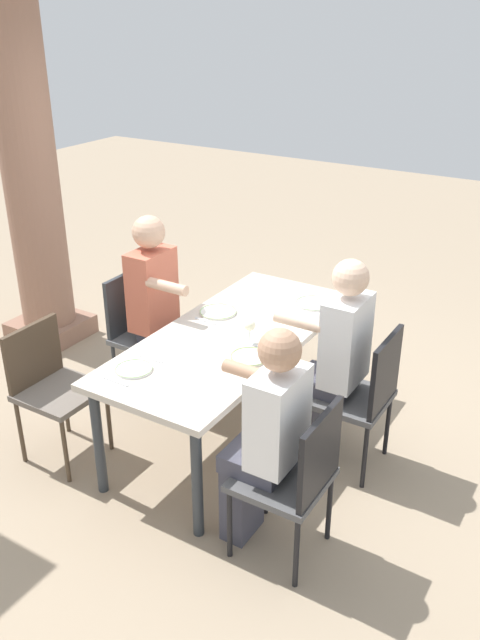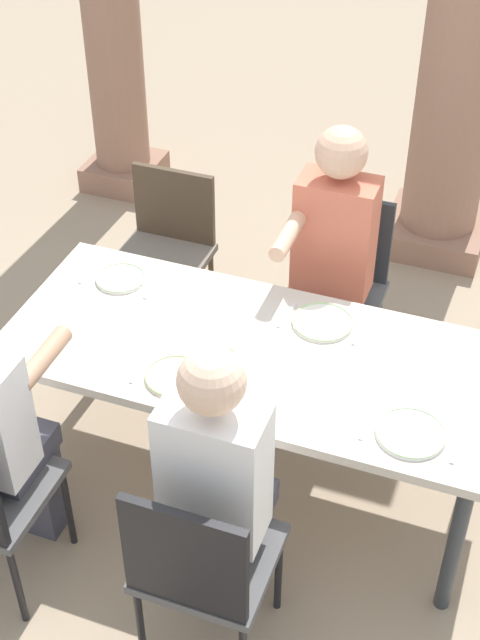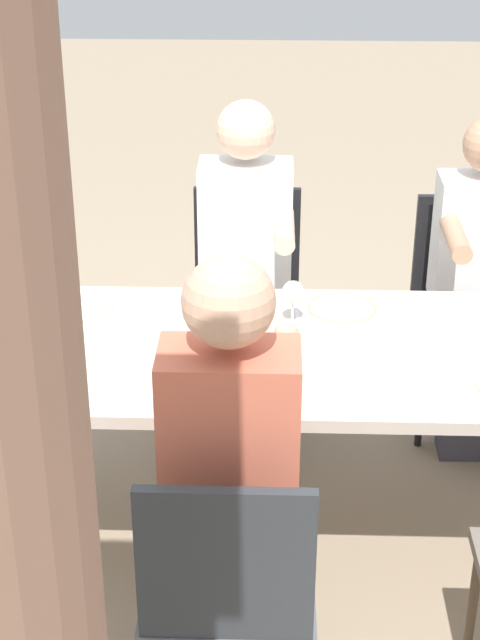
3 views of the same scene
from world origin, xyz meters
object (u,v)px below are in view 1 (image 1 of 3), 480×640
(chair_mid_south, at_px, (364,392))
(diner_man_white, at_px, (335,355))
(plate_3, at_px, (314,303))
(dining_table, at_px, (232,343))
(stone_column_centre, at_px, (30,172))
(chair_mid_north, at_px, (141,327))
(plate_2, at_px, (218,312))
(plate_0, at_px, (134,369))
(wine_glass_1, at_px, (250,326))
(chair_west_south, at_px, (296,474))
(diner_guest_third, at_px, (266,434))
(plate_1, at_px, (250,357))
(chair_west_north, at_px, (51,382))
(diner_woman_green, at_px, (160,305))

(chair_mid_south, xyz_separation_m, diner_man_white, (-0.00, 0.20, 0.19))
(chair_mid_south, relative_size, plate_3, 3.70)
(dining_table, relative_size, stone_column_centre, 0.68)
(chair_mid_north, relative_size, plate_2, 3.67)
(chair_mid_north, bearing_deg, dining_table, -98.05)
(plate_0, xyz_separation_m, plate_3, (1.34, -0.47, -0.00))
(chair_mid_north, height_order, wine_glass_1, chair_mid_north)
(chair_west_south, relative_size, chair_mid_north, 0.99)
(chair_west_south, height_order, diner_guest_third, diner_guest_third)
(chair_mid_south, height_order, plate_0, chair_mid_south)
(plate_1, bearing_deg, plate_0, 133.78)
(chair_west_north, distance_m, diner_man_white, 1.73)
(plate_0, distance_m, wine_glass_1, 0.74)
(diner_woman_green, bearing_deg, chair_west_north, 168.44)
(dining_table, relative_size, plate_0, 9.21)
(dining_table, bearing_deg, chair_mid_south, -81.96)
(wine_glass_1, height_order, plate_3, wine_glass_1)
(chair_west_north, distance_m, chair_mid_north, 0.87)
(diner_woman_green, distance_m, stone_column_centre, 1.61)
(diner_man_white, relative_size, plate_1, 5.83)
(plate_1, bearing_deg, wine_glass_1, 31.01)
(diner_guest_third, relative_size, stone_column_centre, 0.44)
(chair_west_north, relative_size, wine_glass_1, 5.64)
(chair_mid_north, bearing_deg, stone_column_centre, 77.55)
(diner_woman_green, xyz_separation_m, plate_1, (-0.33, -0.91, 0.02))
(chair_west_north, distance_m, plate_2, 1.16)
(plate_0, relative_size, plate_2, 0.86)
(stone_column_centre, bearing_deg, wine_glass_1, -101.16)
(chair_west_south, height_order, stone_column_centre, stone_column_centre)
(diner_woman_green, height_order, plate_1, diner_woman_green)
(chair_west_south, bearing_deg, chair_west_north, 90.00)
(diner_man_white, height_order, plate_0, diner_man_white)
(dining_table, xyz_separation_m, chair_mid_north, (0.12, 0.84, -0.15))
(wine_glass_1, xyz_separation_m, plate_3, (0.71, -0.08, -0.10))
(plate_0, bearing_deg, plate_3, -19.18)
(diner_woman_green, bearing_deg, diner_guest_third, -123.18)
(diner_man_white, xyz_separation_m, plate_2, (0.09, 0.89, 0.03))
(chair_west_south, height_order, plate_2, chair_west_south)
(chair_mid_south, xyz_separation_m, plate_2, (0.09, 1.09, 0.22))
(chair_west_north, xyz_separation_m, wine_glass_1, (0.70, -0.99, 0.34))
(plate_0, bearing_deg, chair_west_north, 97.03)
(chair_mid_south, distance_m, stone_column_centre, 3.08)
(diner_man_white, distance_m, plate_0, 1.18)
(plate_0, bearing_deg, chair_mid_south, -53.35)
(chair_mid_north, xyz_separation_m, chair_mid_south, (0.00, -1.69, 0.00))
(diner_man_white, height_order, diner_guest_third, diner_man_white)
(chair_west_south, bearing_deg, chair_mid_north, 62.63)
(plate_2, bearing_deg, plate_1, -130.39)
(diner_guest_third, distance_m, plate_1, 0.68)
(chair_west_north, distance_m, stone_column_centre, 1.93)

